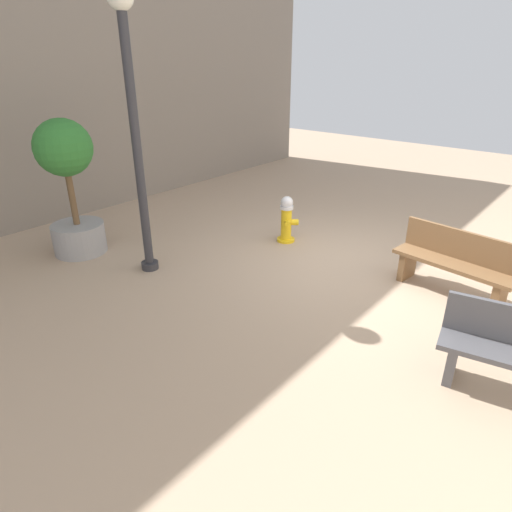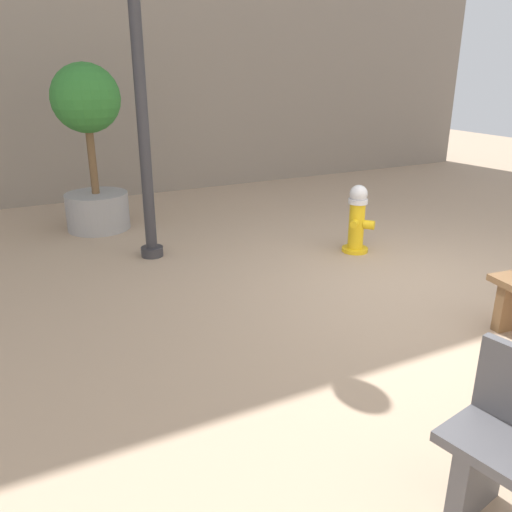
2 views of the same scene
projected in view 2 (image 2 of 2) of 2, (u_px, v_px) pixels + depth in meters
ground_plane at (417, 289)px, 5.72m from camera, size 23.40×23.40×0.00m
fire_hydrant at (357, 219)px, 6.73m from camera, size 0.38×0.38×0.89m
planter_tree at (90, 139)px, 7.38m from camera, size 0.95×0.95×2.35m
street_lamp at (137, 41)px, 5.84m from camera, size 0.36×0.36×4.14m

